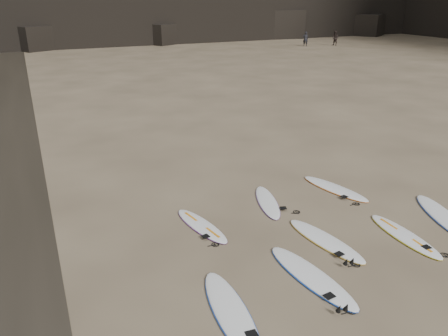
# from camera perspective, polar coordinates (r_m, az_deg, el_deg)

# --- Properties ---
(ground) EXTENTS (240.00, 240.00, 0.00)m
(ground) POSITION_cam_1_polar(r_m,az_deg,el_deg) (11.54, 17.84, -9.10)
(ground) COLOR #897559
(ground) RESTS_ON ground
(surfboard_0) EXTENTS (0.87, 2.70, 0.10)m
(surfboard_0) POSITION_cam_1_polar(r_m,az_deg,el_deg) (8.85, 0.87, -18.17)
(surfboard_0) COLOR white
(surfboard_0) RESTS_ON ground
(surfboard_1) EXTENTS (0.96, 2.75, 0.10)m
(surfboard_1) POSITION_cam_1_polar(r_m,az_deg,el_deg) (9.91, 11.34, -13.65)
(surfboard_1) COLOR white
(surfboard_1) RESTS_ON ground
(surfboard_2) EXTENTS (0.99, 2.55, 0.09)m
(surfboard_2) POSITION_cam_1_polar(r_m,az_deg,el_deg) (11.25, 13.09, -9.15)
(surfboard_2) COLOR white
(surfboard_2) RESTS_ON ground
(surfboard_3) EXTENTS (0.65, 2.39, 0.09)m
(surfboard_3) POSITION_cam_1_polar(r_m,az_deg,el_deg) (12.06, 22.52, -8.13)
(surfboard_3) COLOR white
(surfboard_3) RESTS_ON ground
(surfboard_4) EXTENTS (1.55, 2.77, 0.10)m
(surfboard_4) POSITION_cam_1_polar(r_m,az_deg,el_deg) (13.46, 26.72, -5.63)
(surfboard_4) COLOR white
(surfboard_4) RESTS_ON ground
(surfboard_5) EXTENTS (0.97, 2.28, 0.08)m
(surfboard_5) POSITION_cam_1_polar(r_m,az_deg,el_deg) (11.62, -2.96, -7.49)
(surfboard_5) COLOR white
(surfboard_5) RESTS_ON ground
(surfboard_6) EXTENTS (1.15, 2.27, 0.08)m
(surfboard_6) POSITION_cam_1_polar(r_m,az_deg,el_deg) (12.91, 5.70, -4.39)
(surfboard_6) COLOR white
(surfboard_6) RESTS_ON ground
(surfboard_7) EXTENTS (1.17, 2.51, 0.09)m
(surfboard_7) POSITION_cam_1_polar(r_m,az_deg,el_deg) (14.12, 14.29, -2.59)
(surfboard_7) COLOR white
(surfboard_7) RESTS_ON ground
(person_a) EXTENTS (0.69, 0.61, 1.59)m
(person_a) POSITION_cam_1_polar(r_m,az_deg,el_deg) (52.76, 10.60, 16.24)
(person_a) COLOR black
(person_a) RESTS_ON ground
(person_b) EXTENTS (0.86, 0.96, 1.63)m
(person_b) POSITION_cam_1_polar(r_m,az_deg,el_deg) (54.02, 14.34, 16.10)
(person_b) COLOR black
(person_b) RESTS_ON ground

